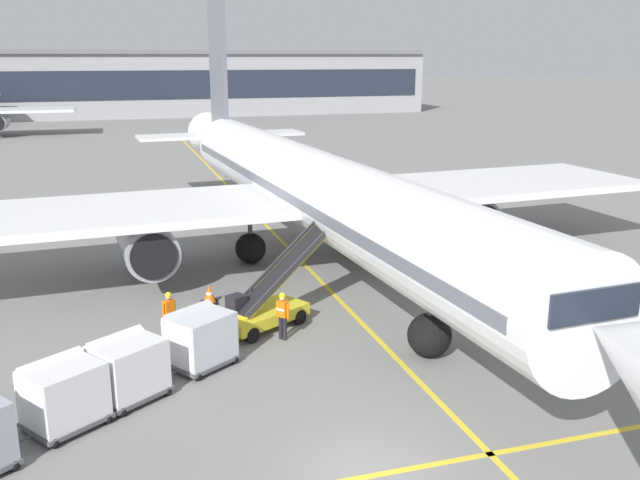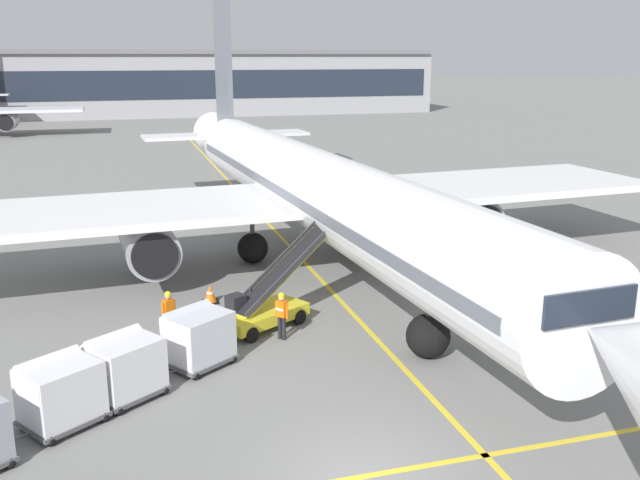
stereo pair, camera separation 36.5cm
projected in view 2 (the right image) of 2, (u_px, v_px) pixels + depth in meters
name	position (u px, v px, depth m)	size (l,w,h in m)	color
ground_plane	(360.00, 477.00, 16.58)	(600.00, 600.00, 0.00)	slate
parked_airplane	(312.00, 188.00, 32.87)	(36.02, 45.46, 15.28)	white
belt_loader	(266.00, 302.00, 25.67)	(5.04, 3.65, 3.43)	gold
baggage_cart_lead	(198.00, 336.00, 22.34)	(2.70, 2.45, 1.91)	#515156
baggage_cart_second	(124.00, 366.00, 20.22)	(2.70, 2.45, 1.91)	#515156
baggage_cart_third	(60.00, 391.00, 18.69)	(2.70, 2.45, 1.91)	#515156
ground_crew_by_loader	(204.00, 334.00, 22.58)	(0.57, 0.28, 1.74)	#333847
ground_crew_by_carts	(169.00, 311.00, 24.54)	(0.51, 0.40, 1.74)	black
ground_crew_marshaller	(282.00, 313.00, 24.41)	(0.42, 0.47, 1.74)	black
safety_cone_engine_keepout	(210.00, 294.00, 28.25)	(0.64, 0.64, 0.73)	black
apron_guidance_line_lead_in	(310.00, 268.00, 32.93)	(0.20, 110.00, 0.01)	yellow
apron_guidance_line_stop_bar	(499.00, 453.00, 17.59)	(12.00, 0.20, 0.01)	yellow
terminal_building	(158.00, 82.00, 119.50)	(93.29, 20.94, 10.71)	#939399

